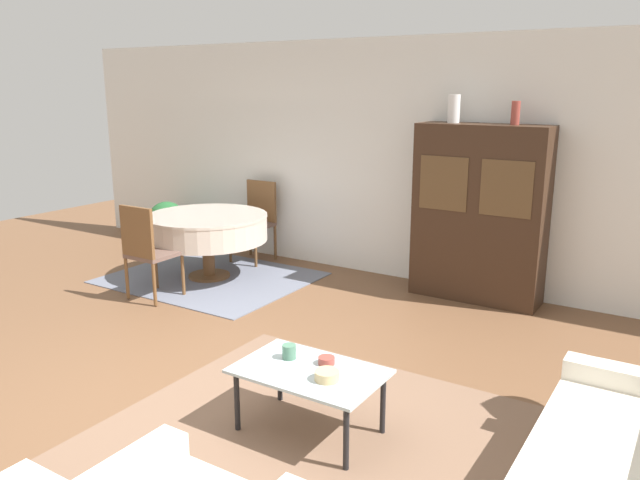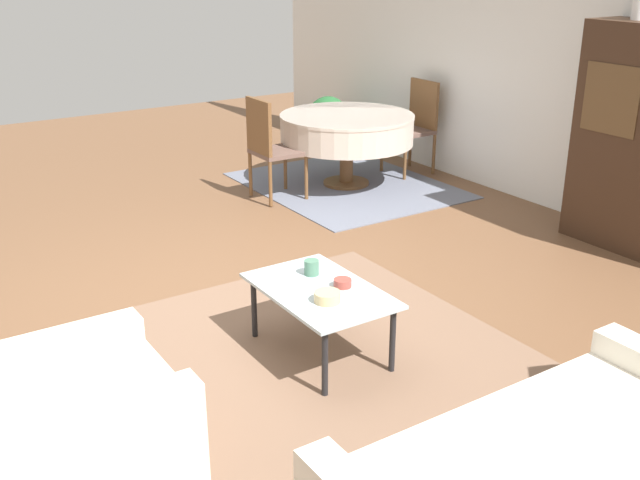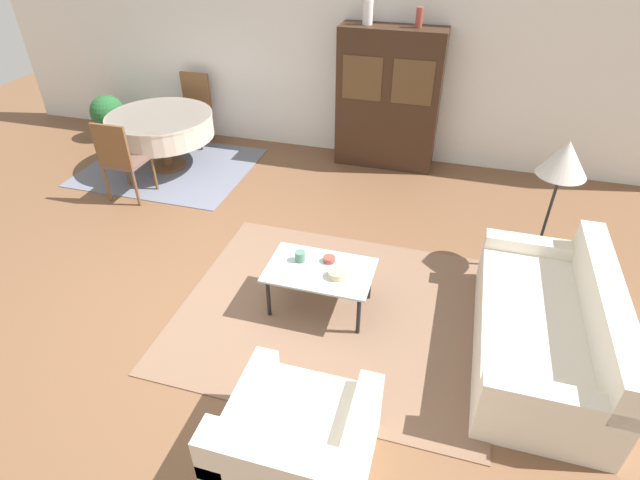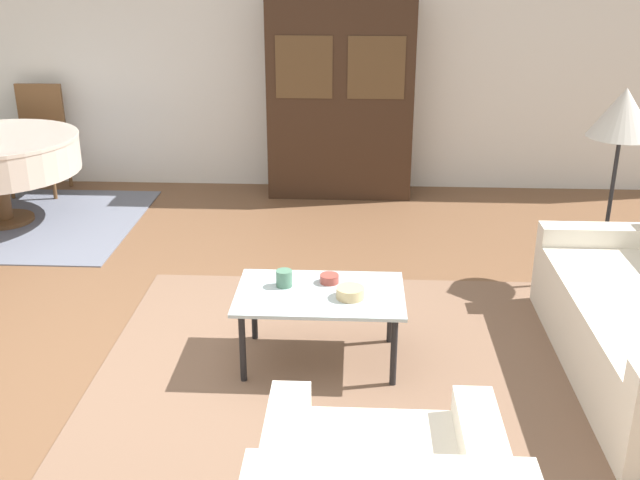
{
  "view_description": "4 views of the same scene",
  "coord_description": "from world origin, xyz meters",
  "px_view_note": "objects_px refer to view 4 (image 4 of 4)",
  "views": [
    {
      "loc": [
        2.85,
        -2.79,
        2.18
      ],
      "look_at": [
        0.2,
        1.4,
        0.95
      ],
      "focal_mm": 35.0,
      "sensor_mm": 36.0,
      "label": 1
    },
    {
      "loc": [
        4.23,
        -1.97,
        2.31
      ],
      "look_at": [
        0.86,
        0.23,
        0.75
      ],
      "focal_mm": 42.0,
      "sensor_mm": 36.0,
      "label": 2
    },
    {
      "loc": [
        1.8,
        -3.05,
        3.13
      ],
      "look_at": [
        0.86,
        0.23,
        0.75
      ],
      "focal_mm": 28.0,
      "sensor_mm": 36.0,
      "label": 3
    },
    {
      "loc": [
        1.04,
        -3.49,
        2.23
      ],
      "look_at": [
        0.86,
        0.23,
        0.75
      ],
      "focal_mm": 42.0,
      "sensor_mm": 36.0,
      "label": 4
    }
  ],
  "objects_px": {
    "dining_chair_far": "(39,133)",
    "bowl": "(350,293)",
    "cup": "(284,278)",
    "bowl_small": "(329,279)",
    "coffee_table": "(320,300)",
    "display_cabinet": "(340,99)",
    "floor_lamp": "(623,119)"
  },
  "relations": [
    {
      "from": "bowl",
      "to": "bowl_small",
      "type": "bearing_deg",
      "value": 122.54
    },
    {
      "from": "dining_chair_far",
      "to": "bowl",
      "type": "xyz_separation_m",
      "value": [
        2.99,
        -3.14,
        -0.1
      ]
    },
    {
      "from": "coffee_table",
      "to": "cup",
      "type": "xyz_separation_m",
      "value": [
        -0.2,
        0.07,
        0.09
      ]
    },
    {
      "from": "bowl_small",
      "to": "dining_chair_far",
      "type": "bearing_deg",
      "value": 134.17
    },
    {
      "from": "cup",
      "to": "bowl_small",
      "type": "height_order",
      "value": "cup"
    },
    {
      "from": "dining_chair_far",
      "to": "bowl",
      "type": "distance_m",
      "value": 4.33
    },
    {
      "from": "bowl_small",
      "to": "cup",
      "type": "bearing_deg",
      "value": -166.73
    },
    {
      "from": "coffee_table",
      "to": "dining_chair_far",
      "type": "relative_size",
      "value": 0.93
    },
    {
      "from": "floor_lamp",
      "to": "cup",
      "type": "relative_size",
      "value": 14.43
    },
    {
      "from": "floor_lamp",
      "to": "dining_chair_far",
      "type": "bearing_deg",
      "value": 158.06
    },
    {
      "from": "dining_chair_far",
      "to": "bowl",
      "type": "bearing_deg",
      "value": 133.57
    },
    {
      "from": "floor_lamp",
      "to": "bowl",
      "type": "height_order",
      "value": "floor_lamp"
    },
    {
      "from": "coffee_table",
      "to": "bowl",
      "type": "height_order",
      "value": "bowl"
    },
    {
      "from": "coffee_table",
      "to": "bowl_small",
      "type": "distance_m",
      "value": 0.15
    },
    {
      "from": "display_cabinet",
      "to": "floor_lamp",
      "type": "xyz_separation_m",
      "value": [
        1.88,
        -1.95,
        0.26
      ]
    },
    {
      "from": "coffee_table",
      "to": "bowl_small",
      "type": "relative_size",
      "value": 8.66
    },
    {
      "from": "coffee_table",
      "to": "floor_lamp",
      "type": "distance_m",
      "value": 2.37
    },
    {
      "from": "dining_chair_far",
      "to": "cup",
      "type": "bearing_deg",
      "value": 130.98
    },
    {
      "from": "display_cabinet",
      "to": "dining_chair_far",
      "type": "xyz_separation_m",
      "value": [
        -2.85,
        -0.05,
        -0.34
      ]
    },
    {
      "from": "cup",
      "to": "bowl_small",
      "type": "relative_size",
      "value": 0.89
    },
    {
      "from": "dining_chair_far",
      "to": "floor_lamp",
      "type": "relative_size",
      "value": 0.73
    },
    {
      "from": "coffee_table",
      "to": "display_cabinet",
      "type": "bearing_deg",
      "value": 89.44
    },
    {
      "from": "floor_lamp",
      "to": "bowl",
      "type": "distance_m",
      "value": 2.25
    },
    {
      "from": "display_cabinet",
      "to": "bowl",
      "type": "relative_size",
      "value": 11.8
    },
    {
      "from": "display_cabinet",
      "to": "dining_chair_far",
      "type": "distance_m",
      "value": 2.87
    },
    {
      "from": "display_cabinet",
      "to": "floor_lamp",
      "type": "distance_m",
      "value": 2.73
    },
    {
      "from": "floor_lamp",
      "to": "bowl_small",
      "type": "height_order",
      "value": "floor_lamp"
    },
    {
      "from": "coffee_table",
      "to": "floor_lamp",
      "type": "bearing_deg",
      "value": 31.53
    },
    {
      "from": "cup",
      "to": "bowl",
      "type": "xyz_separation_m",
      "value": [
        0.37,
        -0.13,
        -0.02
      ]
    },
    {
      "from": "bowl",
      "to": "bowl_small",
      "type": "distance_m",
      "value": 0.22
    },
    {
      "from": "coffee_table",
      "to": "dining_chair_far",
      "type": "bearing_deg",
      "value": 132.46
    },
    {
      "from": "coffee_table",
      "to": "floor_lamp",
      "type": "xyz_separation_m",
      "value": [
        1.91,
        1.17,
        0.77
      ]
    }
  ]
}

